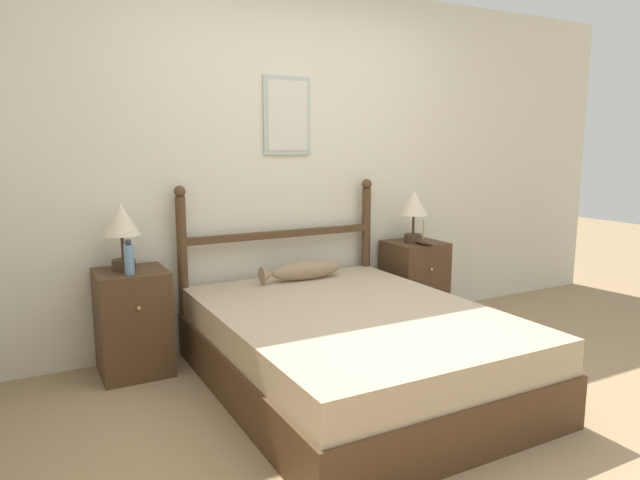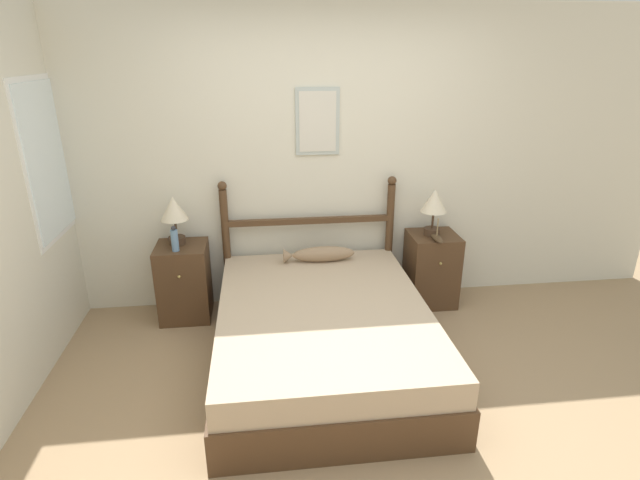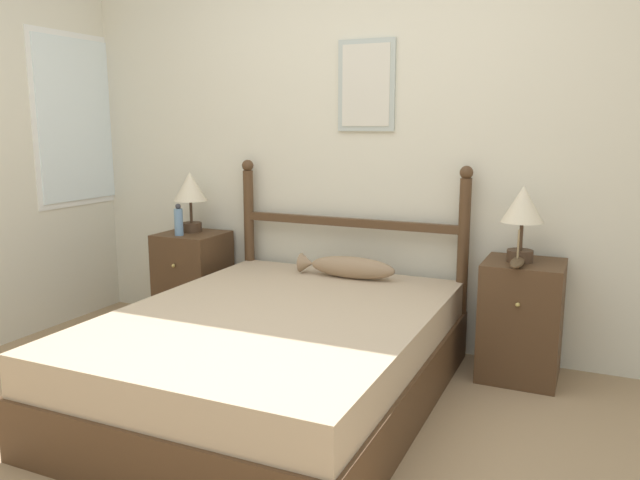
# 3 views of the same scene
# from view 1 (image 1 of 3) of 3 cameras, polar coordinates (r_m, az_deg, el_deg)

# --- Properties ---
(ground_plane) EXTENTS (16.00, 16.00, 0.00)m
(ground_plane) POSITION_cam_1_polar(r_m,az_deg,el_deg) (3.10, 11.76, -17.92)
(ground_plane) COLOR #9E7F5B
(wall_back) EXTENTS (6.40, 0.08, 2.55)m
(wall_back) POSITION_cam_1_polar(r_m,az_deg,el_deg) (4.22, -3.03, 7.60)
(wall_back) COLOR beige
(wall_back) RESTS_ON ground_plane
(bed) EXTENTS (1.52, 2.02, 0.47)m
(bed) POSITION_cam_1_polar(r_m,az_deg,el_deg) (3.42, 3.17, -10.77)
(bed) COLOR #4C331E
(bed) RESTS_ON ground_plane
(headboard) EXTENTS (1.53, 0.08, 1.16)m
(headboard) POSITION_cam_1_polar(r_m,az_deg,el_deg) (4.14, -3.84, -1.37)
(headboard) COLOR #4C331E
(headboard) RESTS_ON ground_plane
(nightstand_left) EXTENTS (0.42, 0.43, 0.66)m
(nightstand_left) POSITION_cam_1_polar(r_m,az_deg,el_deg) (3.76, -18.18, -7.81)
(nightstand_left) COLOR #4C331E
(nightstand_left) RESTS_ON ground_plane
(nightstand_right) EXTENTS (0.42, 0.43, 0.66)m
(nightstand_right) POSITION_cam_1_polar(r_m,az_deg,el_deg) (4.64, 9.37, -4.18)
(nightstand_right) COLOR #4C331E
(nightstand_right) RESTS_ON ground_plane
(table_lamp_left) EXTENTS (0.22, 0.22, 0.41)m
(table_lamp_left) POSITION_cam_1_polar(r_m,az_deg,el_deg) (3.67, -19.25, 1.47)
(table_lamp_left) COLOR #422D1E
(table_lamp_left) RESTS_ON nightstand_left
(table_lamp_right) EXTENTS (0.22, 0.22, 0.41)m
(table_lamp_right) POSITION_cam_1_polar(r_m,az_deg,el_deg) (4.51, 9.36, 3.31)
(table_lamp_right) COLOR #422D1E
(table_lamp_right) RESTS_ON nightstand_right
(bottle) EXTENTS (0.06, 0.06, 0.21)m
(bottle) POSITION_cam_1_polar(r_m,az_deg,el_deg) (3.55, -18.56, -1.75)
(bottle) COLOR #668CB2
(bottle) RESTS_ON nightstand_left
(model_boat) EXTENTS (0.07, 0.26, 0.19)m
(model_boat) POSITION_cam_1_polar(r_m,az_deg,el_deg) (4.45, 10.26, -0.16)
(model_boat) COLOR #4C3823
(model_boat) RESTS_ON nightstand_right
(fish_pillow) EXTENTS (0.61, 0.13, 0.13)m
(fish_pillow) POSITION_cam_1_polar(r_m,az_deg,el_deg) (4.02, -1.80, -3.10)
(fish_pillow) COLOR #997A5B
(fish_pillow) RESTS_ON bed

